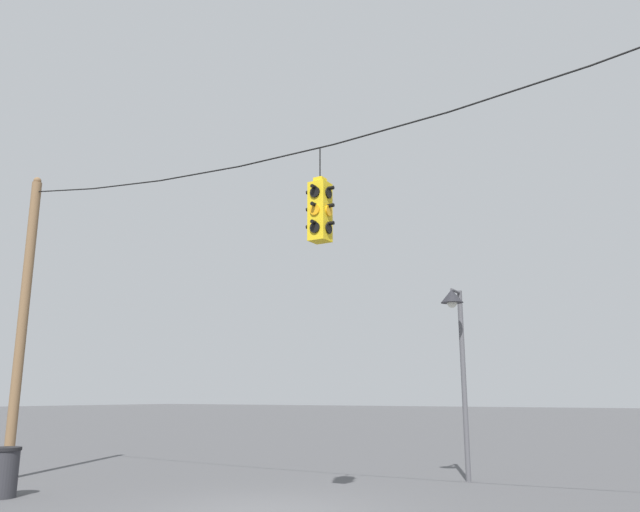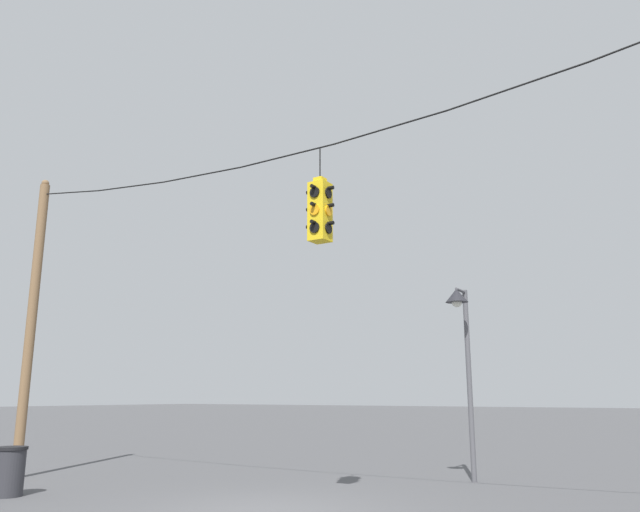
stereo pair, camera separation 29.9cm
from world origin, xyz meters
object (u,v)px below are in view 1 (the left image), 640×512
Objects in this scene: traffic_light_near_right_pole at (320,211)px; street_lamp at (456,330)px; utility_pole_left at (23,321)px; trash_bin at (3,472)px.

traffic_light_near_right_pole reaches higher than street_lamp.
utility_pole_left is at bearing 180.00° from traffic_light_near_right_pole.
utility_pole_left is at bearing -152.83° from street_lamp.
utility_pole_left is 10.61m from street_lamp.
trash_bin is at bearing -34.69° from utility_pole_left.
traffic_light_near_right_pole is 5.23m from street_lamp.
utility_pole_left reaches higher than traffic_light_near_right_pole.
street_lamp reaches higher than trash_bin.
utility_pole_left is at bearing 145.31° from trash_bin.
trash_bin is (-6.09, -1.72, -4.75)m from traffic_light_near_right_pole.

